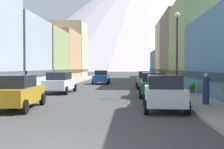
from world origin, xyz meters
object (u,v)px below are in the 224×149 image
Objects in this scene: car_left_1 at (60,82)px; potted_plant_0 at (192,88)px; car_right_2 at (146,80)px; car_right_0 at (164,92)px; car_right_1 at (153,85)px; car_driving_0 at (101,77)px; car_left_0 at (16,92)px; pedestrian_0 at (206,90)px; streetlamp_right at (177,41)px.

car_left_1 is 5.46× the size of potted_plant_0.
car_left_1 is 9.45m from car_right_2.
car_right_1 is at bearing 90.00° from car_right_0.
car_driving_0 reaches higher than potted_plant_0.
car_right_1 and car_driving_0 have the same top height.
car_right_1 is at bearing -152.70° from potted_plant_0.
car_left_1 is 1.00× the size of car_right_1.
car_left_0 and car_right_0 have the same top height.
pedestrian_0 is 5.31m from streetlamp_right.
car_left_0 and car_driving_0 have the same top height.
streetlamp_right reaches higher than car_right_1.
car_right_0 is 6.66m from car_right_1.
car_right_1 is at bearing -18.68° from car_left_1.
car_right_1 is 17.22m from car_driving_0.
potted_plant_0 is at bearing 38.33° from car_left_0.
car_right_2 is at bearing 99.46° from streetlamp_right.
potted_plant_0 is at bearing -4.85° from car_left_1.
car_left_0 is 1.02× the size of car_driving_0.
car_right_0 and car_driving_0 have the same top height.
pedestrian_0 is (2.45, -13.55, 0.04)m from car_right_2.
car_driving_0 is (-5.40, 23.02, 0.00)m from car_right_0.
car_right_0 is 23.64m from car_driving_0.
car_right_0 is 1.01× the size of car_driving_0.
car_left_0 is 10.25m from car_right_1.
streetlamp_right is (1.55, 5.55, 3.09)m from car_right_0.
potted_plant_0 is (10.80, -0.92, -0.32)m from car_left_1.
car_left_0 is 1.01× the size of car_left_1.
car_right_0 is at bearing -111.06° from potted_plant_0.
car_right_1 is 8.19m from car_right_2.
car_right_2 is 13.77m from pedestrian_0.
streetlamp_right is at bearing -120.81° from potted_plant_0.
car_right_1 is 1.01× the size of car_right_2.
car_right_1 is 3.62m from potted_plant_0.
car_right_1 is 2.61× the size of pedestrian_0.
car_driving_0 is 0.75× the size of streetlamp_right.
potted_plant_0 is 4.69m from streetlamp_right.
car_left_0 and car_left_1 have the same top height.
streetlamp_right reaches higher than potted_plant_0.
car_left_0 is at bearing -178.35° from car_right_0.
car_driving_0 is at bearing 80.93° from car_left_1.
car_left_1 is at bearing -143.54° from car_right_2.
car_right_2 is (7.60, 15.07, 0.00)m from car_left_0.
car_driving_0 is at bearing 103.20° from car_right_0.
streetlamp_right is at bearing -21.92° from car_left_1.
car_driving_0 is at bearing 108.27° from car_right_1.
potted_plant_0 is at bearing -59.67° from car_driving_0.
car_right_0 is 1.01× the size of car_right_2.
car_left_1 and car_right_0 have the same top height.
car_left_1 and car_right_2 have the same top height.
car_driving_0 is (-5.40, 16.35, 0.00)m from car_right_1.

